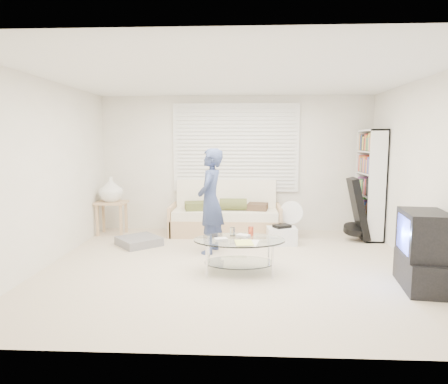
# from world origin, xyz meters

# --- Properties ---
(ground) EXTENTS (5.00, 5.00, 0.00)m
(ground) POSITION_xyz_m (0.00, 0.00, 0.00)
(ground) COLOR #C5B499
(ground) RESTS_ON ground
(room_shell) EXTENTS (5.02, 4.52, 2.51)m
(room_shell) POSITION_xyz_m (0.00, 0.48, 1.63)
(room_shell) COLOR silver
(room_shell) RESTS_ON ground
(window_blinds) EXTENTS (2.32, 0.08, 1.62)m
(window_blinds) POSITION_xyz_m (0.00, 2.20, 1.55)
(window_blinds) COLOR silver
(window_blinds) RESTS_ON ground
(futon_sofa) EXTENTS (1.97, 0.79, 0.96)m
(futon_sofa) POSITION_xyz_m (-0.17, 1.87, 0.32)
(futon_sofa) COLOR tan
(futon_sofa) RESTS_ON ground
(grey_floor_pillow) EXTENTS (0.83, 0.83, 0.13)m
(grey_floor_pillow) POSITION_xyz_m (-1.54, 1.01, 0.07)
(grey_floor_pillow) COLOR slate
(grey_floor_pillow) RESTS_ON ground
(side_table) EXTENTS (0.53, 0.42, 1.04)m
(side_table) POSITION_xyz_m (-2.22, 1.75, 0.77)
(side_table) COLOR tan
(side_table) RESTS_ON ground
(bookshelf) EXTENTS (0.30, 0.79, 1.87)m
(bookshelf) POSITION_xyz_m (2.32, 1.72, 0.94)
(bookshelf) COLOR white
(bookshelf) RESTS_ON ground
(guitar_case) EXTENTS (0.41, 0.39, 1.05)m
(guitar_case) POSITION_xyz_m (2.06, 1.47, 0.47)
(guitar_case) COLOR black
(guitar_case) RESTS_ON ground
(floor_fan) EXTENTS (0.41, 0.27, 0.66)m
(floor_fan) POSITION_xyz_m (0.97, 1.58, 0.39)
(floor_fan) COLOR white
(floor_fan) RESTS_ON ground
(storage_bin) EXTENTS (0.49, 0.36, 0.33)m
(storage_bin) POSITION_xyz_m (0.78, 1.19, 0.15)
(storage_bin) COLOR white
(storage_bin) RESTS_ON ground
(tv_unit) EXTENTS (0.54, 0.87, 0.89)m
(tv_unit) POSITION_xyz_m (2.20, -0.69, 0.43)
(tv_unit) COLOR black
(tv_unit) RESTS_ON ground
(coffee_table) EXTENTS (1.19, 0.78, 0.56)m
(coffee_table) POSITION_xyz_m (0.09, -0.23, 0.35)
(coffee_table) COLOR silver
(coffee_table) RESTS_ON ground
(standing_person) EXTENTS (0.48, 0.63, 1.57)m
(standing_person) POSITION_xyz_m (-0.35, 0.68, 0.79)
(standing_person) COLOR navy
(standing_person) RESTS_ON ground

